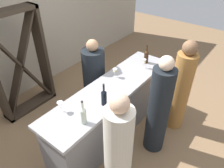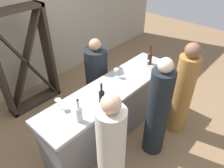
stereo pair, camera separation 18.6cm
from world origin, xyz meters
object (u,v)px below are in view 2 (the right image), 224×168
object	(u,v)px
wine_bottle_leftmost_clear_pale	(79,113)
wine_bottle_center_amber_brown	(150,57)
wine_glass_near_left	(147,63)
wine_glass_near_center	(116,71)
person_right_guest	(111,155)
wine_bottle_second_left_near_black	(102,96)
person_left_guest	(182,93)
person_center_guest	(158,112)
wine_glass_near_right	(58,102)
wine_rack	(25,62)
person_server_behind	(97,81)

from	to	relation	value
wine_bottle_leftmost_clear_pale	wine_bottle_center_amber_brown	distance (m)	1.68
wine_glass_near_left	wine_glass_near_center	size ratio (longest dim) A/B	1.10
wine_glass_near_center	person_right_guest	world-z (taller)	person_right_guest
wine_bottle_second_left_near_black	person_left_guest	distance (m)	1.36
person_center_guest	person_left_guest	bearing A→B (deg)	-94.62
wine_glass_near_center	wine_glass_near_right	xyz separation A→B (m)	(-1.03, 0.06, 0.01)
wine_bottle_center_amber_brown	wine_glass_near_center	size ratio (longest dim) A/B	2.25
wine_bottle_center_amber_brown	person_center_guest	distance (m)	1.04
wine_rack	person_center_guest	distance (m)	2.42
wine_glass_near_left	person_server_behind	distance (m)	0.92
wine_bottle_center_amber_brown	person_server_behind	distance (m)	0.99
wine_bottle_leftmost_clear_pale	person_right_guest	distance (m)	0.59
wine_glass_near_center	person_center_guest	size ratio (longest dim) A/B	0.09
person_center_guest	person_right_guest	distance (m)	0.95
wine_bottle_leftmost_clear_pale	wine_bottle_center_amber_brown	size ratio (longest dim) A/B	1.02
person_left_guest	person_right_guest	size ratio (longest dim) A/B	0.98
wine_bottle_center_amber_brown	person_left_guest	world-z (taller)	person_left_guest
wine_glass_near_left	person_left_guest	xyz separation A→B (m)	(0.07, -0.64, -0.31)
wine_rack	wine_bottle_center_amber_brown	bearing A→B (deg)	-50.94
person_center_guest	person_server_behind	bearing A→B (deg)	-3.26
wine_rack	person_left_guest	size ratio (longest dim) A/B	1.17
wine_bottle_leftmost_clear_pale	person_server_behind	world-z (taller)	person_server_behind
wine_bottle_leftmost_clear_pale	wine_bottle_second_left_near_black	world-z (taller)	wine_bottle_leftmost_clear_pale
wine_glass_near_right	person_server_behind	distance (m)	1.17
person_center_guest	person_server_behind	xyz separation A→B (m)	(0.06, 1.26, -0.09)
wine_glass_near_right	wine_rack	bearing A→B (deg)	76.61
wine_bottle_second_left_near_black	wine_glass_near_left	xyz separation A→B (m)	(1.11, 0.07, -0.01)
wine_rack	wine_bottle_second_left_near_black	size ratio (longest dim) A/B	5.80
wine_bottle_second_left_near_black	wine_bottle_center_amber_brown	size ratio (longest dim) A/B	1.00
wine_glass_near_right	person_server_behind	xyz separation A→B (m)	(1.04, 0.39, -0.39)
person_server_behind	wine_bottle_second_left_near_black	bearing A→B (deg)	-28.87
wine_rack	wine_glass_near_left	distance (m)	2.11
wine_glass_near_right	person_right_guest	size ratio (longest dim) A/B	0.09
wine_bottle_center_amber_brown	person_right_guest	size ratio (longest dim) A/B	0.20
wine_bottle_second_left_near_black	wine_bottle_center_amber_brown	xyz separation A→B (m)	(1.28, 0.13, 0.00)
person_center_guest	person_server_behind	size ratio (longest dim) A/B	1.10
wine_glass_near_right	person_center_guest	world-z (taller)	person_center_guest
wine_rack	person_right_guest	bearing A→B (deg)	-97.85
wine_glass_near_left	wine_glass_near_center	world-z (taller)	wine_glass_near_left
wine_bottle_second_left_near_black	person_left_guest	bearing A→B (deg)	-26.03
wine_rack	person_left_guest	distance (m)	2.70
wine_rack	person_left_guest	world-z (taller)	wine_rack
wine_glass_near_left	person_left_guest	distance (m)	0.72
wine_rack	wine_glass_near_right	world-z (taller)	wine_rack
wine_bottle_second_left_near_black	person_center_guest	bearing A→B (deg)	-44.29
wine_glass_near_left	wine_glass_near_center	bearing A→B (deg)	157.11
person_right_guest	wine_bottle_leftmost_clear_pale	bearing A→B (deg)	-20.55
wine_rack	wine_glass_near_left	size ratio (longest dim) A/B	11.83
wine_bottle_center_amber_brown	person_right_guest	xyz separation A→B (m)	(-1.68, -0.65, -0.32)
wine_rack	wine_glass_near_right	size ratio (longest dim) A/B	13.03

